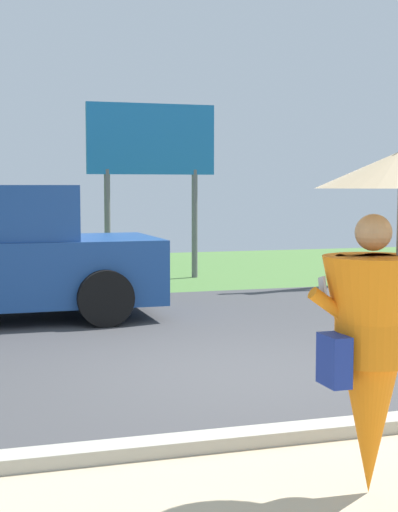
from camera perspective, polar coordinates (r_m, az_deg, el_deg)
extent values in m
cube|color=#424244|center=(9.75, -0.75, -6.22)|extent=(40.00, 8.00, 0.10)
cube|color=#507D3C|center=(17.49, -8.22, -1.24)|extent=(40.00, 8.00, 0.10)
cube|color=#B2AD9E|center=(6.11, 10.22, -12.24)|extent=(40.00, 0.24, 0.10)
cone|color=orange|center=(4.87, 12.39, -8.52)|extent=(0.60, 0.60, 1.45)
cylinder|color=orange|center=(4.79, 12.48, -3.87)|extent=(0.44, 0.44, 0.65)
sphere|color=tan|center=(4.74, 12.59, 1.69)|extent=(0.22, 0.22, 0.22)
cylinder|color=orange|center=(4.68, 9.59, -3.63)|extent=(0.29, 0.08, 0.24)
cube|color=#B7B7BC|center=(4.68, 9.01, -2.42)|extent=(0.02, 0.11, 0.16)
cube|color=navy|center=(4.67, 9.82, -7.48)|extent=(0.12, 0.24, 0.30)
cube|color=#1E478C|center=(11.26, -13.86, 2.75)|extent=(1.80, 1.84, 0.90)
cube|color=#2D3842|center=(11.35, -9.57, 2.84)|extent=(0.10, 1.70, 0.77)
cylinder|color=black|center=(12.47, -8.52, -1.79)|extent=(0.76, 0.28, 0.76)
cylinder|color=black|center=(10.51, -6.86, -3.05)|extent=(0.76, 0.28, 0.76)
cylinder|color=slate|center=(15.56, -6.68, 2.25)|extent=(0.12, 0.12, 2.20)
cylinder|color=slate|center=(15.99, -0.32, 2.36)|extent=(0.12, 0.12, 2.20)
cube|color=#1E72B2|center=(15.76, -3.49, 8.49)|extent=(2.60, 0.10, 1.40)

